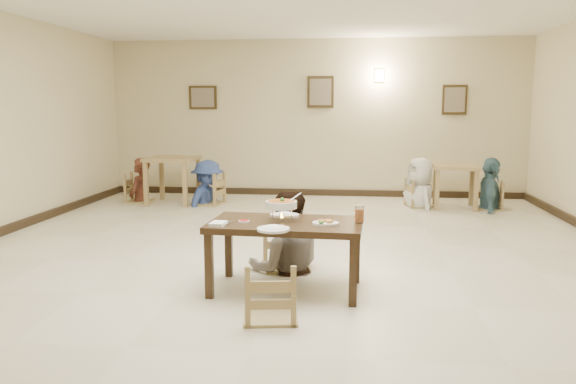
# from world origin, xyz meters

# --- Properties ---
(floor) EXTENTS (10.00, 10.00, 0.00)m
(floor) POSITION_xyz_m (0.00, 0.00, 0.00)
(floor) COLOR beige
(floor) RESTS_ON ground
(wall_back) EXTENTS (10.00, 0.00, 10.00)m
(wall_back) POSITION_xyz_m (0.00, 5.00, 1.50)
(wall_back) COLOR beige
(wall_back) RESTS_ON floor
(baseboard_back) EXTENTS (8.00, 0.06, 0.12)m
(baseboard_back) POSITION_xyz_m (0.00, 4.97, 0.06)
(baseboard_back) COLOR black
(baseboard_back) RESTS_ON floor
(picture_a) EXTENTS (0.55, 0.04, 0.45)m
(picture_a) POSITION_xyz_m (-2.20, 4.96, 1.90)
(picture_a) COLOR #312412
(picture_a) RESTS_ON wall_back
(picture_b) EXTENTS (0.50, 0.04, 0.60)m
(picture_b) POSITION_xyz_m (0.10, 4.96, 2.00)
(picture_b) COLOR #312412
(picture_b) RESTS_ON wall_back
(picture_c) EXTENTS (0.45, 0.04, 0.55)m
(picture_c) POSITION_xyz_m (2.60, 4.96, 1.85)
(picture_c) COLOR #312412
(picture_c) RESTS_ON wall_back
(wall_sconce) EXTENTS (0.16, 0.05, 0.22)m
(wall_sconce) POSITION_xyz_m (1.20, 4.96, 2.30)
(wall_sconce) COLOR #FFD88C
(wall_sconce) RESTS_ON wall_back
(main_table) EXTENTS (1.45, 0.86, 0.66)m
(main_table) POSITION_xyz_m (0.11, -0.80, 0.58)
(main_table) COLOR #311F11
(main_table) RESTS_ON floor
(chair_far) EXTENTS (0.46, 0.46, 0.99)m
(chair_far) POSITION_xyz_m (0.02, -0.06, 0.49)
(chair_far) COLOR tan
(chair_far) RESTS_ON floor
(chair_near) EXTENTS (0.44, 0.44, 0.93)m
(chair_near) POSITION_xyz_m (0.06, -1.53, 0.46)
(chair_near) COLOR tan
(chair_near) RESTS_ON floor
(main_diner) EXTENTS (0.93, 0.78, 1.69)m
(main_diner) POSITION_xyz_m (0.03, -0.12, 0.84)
(main_diner) COLOR gray
(main_diner) RESTS_ON floor
(curry_warmer) EXTENTS (0.33, 0.29, 0.26)m
(curry_warmer) POSITION_xyz_m (0.06, -0.77, 0.82)
(curry_warmer) COLOR silver
(curry_warmer) RESTS_ON main_table
(rice_plate_far) EXTENTS (0.29, 0.29, 0.07)m
(rice_plate_far) POSITION_xyz_m (0.06, -0.55, 0.68)
(rice_plate_far) COLOR white
(rice_plate_far) RESTS_ON main_table
(rice_plate_near) EXTENTS (0.28, 0.28, 0.06)m
(rice_plate_near) POSITION_xyz_m (0.04, -1.19, 0.68)
(rice_plate_near) COLOR white
(rice_plate_near) RESTS_ON main_table
(fried_plate) EXTENTS (0.24, 0.24, 0.05)m
(fried_plate) POSITION_xyz_m (0.48, -0.89, 0.68)
(fried_plate) COLOR white
(fried_plate) RESTS_ON main_table
(chili_dish) EXTENTS (0.10, 0.10, 0.02)m
(chili_dish) POSITION_xyz_m (-0.28, -0.87, 0.67)
(chili_dish) COLOR white
(chili_dish) RESTS_ON main_table
(napkin_cutlery) EXTENTS (0.18, 0.26, 0.03)m
(napkin_cutlery) POSITION_xyz_m (-0.48, -1.04, 0.68)
(napkin_cutlery) COLOR white
(napkin_cutlery) RESTS_ON main_table
(drink_glass) EXTENTS (0.08, 0.08, 0.17)m
(drink_glass) POSITION_xyz_m (0.79, -0.78, 0.74)
(drink_glass) COLOR white
(drink_glass) RESTS_ON main_table
(bg_table_left) EXTENTS (0.88, 0.88, 0.83)m
(bg_table_left) POSITION_xyz_m (-2.47, 3.77, 0.69)
(bg_table_left) COLOR #9E804F
(bg_table_left) RESTS_ON floor
(bg_table_right) EXTENTS (0.81, 0.81, 0.74)m
(bg_table_right) POSITION_xyz_m (2.48, 3.86, 0.60)
(bg_table_right) COLOR #9E804F
(bg_table_right) RESTS_ON floor
(bg_chair_ll) EXTENTS (0.47, 0.47, 1.00)m
(bg_chair_ll) POSITION_xyz_m (-3.11, 3.84, 0.50)
(bg_chair_ll) COLOR tan
(bg_chair_ll) RESTS_ON floor
(bg_chair_lr) EXTENTS (0.51, 0.51, 1.08)m
(bg_chair_lr) POSITION_xyz_m (-1.82, 3.74, 0.54)
(bg_chair_lr) COLOR tan
(bg_chair_lr) RESTS_ON floor
(bg_chair_rl) EXTENTS (0.42, 0.42, 0.90)m
(bg_chair_rl) POSITION_xyz_m (1.90, 3.92, 0.45)
(bg_chair_rl) COLOR tan
(bg_chair_rl) RESTS_ON floor
(bg_chair_rr) EXTENTS (0.41, 0.41, 0.88)m
(bg_chair_rr) POSITION_xyz_m (3.05, 3.82, 0.44)
(bg_chair_rr) COLOR tan
(bg_chair_rr) RESTS_ON floor
(bg_diner_a) EXTENTS (0.43, 0.62, 1.62)m
(bg_diner_a) POSITION_xyz_m (-3.11, 3.84, 0.81)
(bg_diner_a) COLOR #572B1F
(bg_diner_a) RESTS_ON floor
(bg_diner_b) EXTENTS (0.88, 1.15, 1.58)m
(bg_diner_b) POSITION_xyz_m (-1.82, 3.74, 0.79)
(bg_diner_b) COLOR #3A5391
(bg_diner_b) RESTS_ON floor
(bg_diner_c) EXTENTS (0.78, 0.97, 1.71)m
(bg_diner_c) POSITION_xyz_m (1.90, 3.92, 0.86)
(bg_diner_c) COLOR silver
(bg_diner_c) RESTS_ON floor
(bg_diner_d) EXTENTS (0.60, 1.09, 1.76)m
(bg_diner_d) POSITION_xyz_m (3.05, 3.82, 0.88)
(bg_diner_d) COLOR slate
(bg_diner_d) RESTS_ON floor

